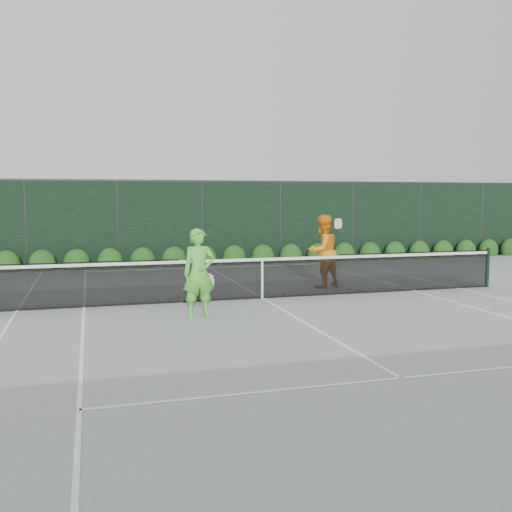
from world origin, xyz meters
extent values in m
plane|color=gray|center=(0.00, 0.00, 0.00)|extent=(80.00, 80.00, 0.00)
cylinder|color=black|center=(6.40, 0.00, 0.54)|extent=(0.10, 0.10, 1.07)
cube|color=black|center=(-4.20, 0.00, 0.51)|extent=(4.40, 0.01, 1.02)
cube|color=black|center=(0.00, 0.00, 0.48)|extent=(4.00, 0.01, 0.96)
cube|color=black|center=(4.20, 0.00, 0.51)|extent=(4.40, 0.01, 1.02)
cube|color=white|center=(0.00, 0.00, 0.94)|extent=(12.80, 0.03, 0.07)
cube|color=black|center=(0.00, 0.00, 0.02)|extent=(12.80, 0.02, 0.04)
cube|color=white|center=(0.00, 0.00, 0.46)|extent=(0.05, 0.03, 0.91)
imported|color=#5AD43E|center=(-1.85, -1.69, 0.90)|extent=(0.67, 0.45, 1.80)
torus|color=silver|center=(-1.65, -1.59, 0.68)|extent=(0.29, 0.14, 0.30)
cylinder|color=black|center=(-1.65, -1.59, 0.44)|extent=(0.10, 0.03, 0.30)
imported|color=orange|center=(2.08, 1.22, 0.98)|extent=(1.15, 1.02, 1.96)
torus|color=black|center=(2.43, 1.02, 1.73)|extent=(0.30, 0.03, 0.30)
cylinder|color=black|center=(2.43, 1.02, 1.49)|extent=(0.10, 0.03, 0.30)
cube|color=white|center=(-5.49, 0.00, 0.01)|extent=(0.06, 23.77, 0.01)
cube|color=white|center=(5.49, 0.00, 0.01)|extent=(0.06, 23.77, 0.01)
cube|color=white|center=(-4.12, 0.00, 0.01)|extent=(0.06, 23.77, 0.01)
cube|color=white|center=(4.12, 0.00, 0.01)|extent=(0.06, 23.77, 0.01)
cube|color=white|center=(0.00, 11.88, 0.01)|extent=(11.03, 0.06, 0.01)
cube|color=white|center=(0.00, 6.40, 0.01)|extent=(8.23, 0.06, 0.01)
cube|color=white|center=(0.00, -6.40, 0.01)|extent=(8.23, 0.06, 0.01)
cube|color=white|center=(0.00, 0.00, 0.01)|extent=(0.06, 12.80, 0.01)
cube|color=black|center=(0.00, 7.50, 1.50)|extent=(32.00, 0.06, 3.00)
cube|color=#262826|center=(0.00, 7.50, 3.03)|extent=(32.00, 0.06, 0.06)
cylinder|color=#262826|center=(-6.00, 7.50, 1.50)|extent=(0.08, 0.08, 3.00)
cylinder|color=#262826|center=(-3.00, 7.50, 1.50)|extent=(0.08, 0.08, 3.00)
cylinder|color=#262826|center=(0.00, 7.50, 1.50)|extent=(0.08, 0.08, 3.00)
cylinder|color=#262826|center=(3.00, 7.50, 1.50)|extent=(0.08, 0.08, 3.00)
cylinder|color=#262826|center=(6.00, 7.50, 1.50)|extent=(0.08, 0.08, 3.00)
cylinder|color=#262826|center=(9.00, 7.50, 1.50)|extent=(0.08, 0.08, 3.00)
cylinder|color=#262826|center=(12.00, 7.50, 1.50)|extent=(0.08, 0.08, 3.00)
ellipsoid|color=#15390F|center=(-6.60, 7.15, 0.23)|extent=(0.86, 0.65, 0.94)
ellipsoid|color=#15390F|center=(-5.50, 7.15, 0.23)|extent=(0.86, 0.65, 0.94)
ellipsoid|color=#15390F|center=(-4.40, 7.15, 0.23)|extent=(0.86, 0.65, 0.94)
ellipsoid|color=#15390F|center=(-3.30, 7.15, 0.23)|extent=(0.86, 0.65, 0.94)
ellipsoid|color=#15390F|center=(-2.20, 7.15, 0.23)|extent=(0.86, 0.65, 0.94)
ellipsoid|color=#15390F|center=(-1.10, 7.15, 0.23)|extent=(0.86, 0.65, 0.94)
ellipsoid|color=#15390F|center=(0.00, 7.15, 0.23)|extent=(0.86, 0.65, 0.94)
ellipsoid|color=#15390F|center=(1.10, 7.15, 0.23)|extent=(0.86, 0.65, 0.94)
ellipsoid|color=#15390F|center=(2.20, 7.15, 0.23)|extent=(0.86, 0.65, 0.94)
ellipsoid|color=#15390F|center=(3.30, 7.15, 0.23)|extent=(0.86, 0.65, 0.94)
ellipsoid|color=#15390F|center=(4.40, 7.15, 0.23)|extent=(0.86, 0.65, 0.94)
ellipsoid|color=#15390F|center=(5.50, 7.15, 0.23)|extent=(0.86, 0.65, 0.94)
ellipsoid|color=#15390F|center=(6.60, 7.15, 0.23)|extent=(0.86, 0.65, 0.94)
ellipsoid|color=#15390F|center=(7.70, 7.15, 0.23)|extent=(0.86, 0.65, 0.94)
ellipsoid|color=#15390F|center=(8.80, 7.15, 0.23)|extent=(0.86, 0.65, 0.94)
ellipsoid|color=#15390F|center=(9.90, 7.15, 0.23)|extent=(0.86, 0.65, 0.94)
ellipsoid|color=#15390F|center=(11.00, 7.15, 0.23)|extent=(0.86, 0.65, 0.94)
ellipsoid|color=#15390F|center=(12.10, 7.15, 0.23)|extent=(0.86, 0.65, 0.94)
ellipsoid|color=#15390F|center=(13.20, 7.15, 0.23)|extent=(0.86, 0.65, 0.94)
sphere|color=yellow|center=(2.56, 0.56, 0.03)|extent=(0.07, 0.07, 0.07)
sphere|color=yellow|center=(-2.20, 0.30, 0.03)|extent=(0.07, 0.07, 0.07)
sphere|color=yellow|center=(-0.43, 0.16, 0.03)|extent=(0.07, 0.07, 0.07)
sphere|color=yellow|center=(-1.97, 0.42, 0.03)|extent=(0.07, 0.07, 0.07)
sphere|color=yellow|center=(-1.94, 0.71, 0.03)|extent=(0.07, 0.07, 0.07)
sphere|color=yellow|center=(0.66, 0.27, 0.03)|extent=(0.07, 0.07, 0.07)
sphere|color=yellow|center=(1.00, 0.67, 0.03)|extent=(0.07, 0.07, 0.07)
camera|label=1|loc=(-3.94, -12.97, 2.40)|focal=40.00mm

